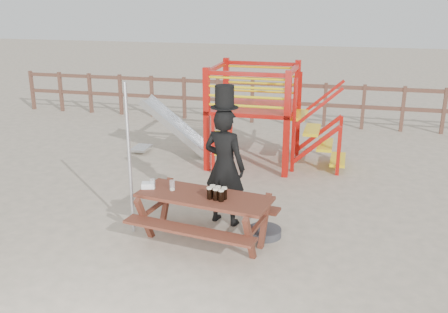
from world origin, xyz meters
TOP-DOWN VIEW (x-y plane):
  - ground at (0.00, 0.00)m, footprint 60.00×60.00m
  - back_fence at (0.00, 7.00)m, footprint 15.09×0.09m
  - playground_fort at (0.12, 3.58)m, footprint 4.71×1.84m
  - picnic_table at (0.24, -0.23)m, footprint 2.07×1.58m
  - man_with_hat at (0.35, 0.50)m, footprint 0.76×0.59m
  - metal_pole at (-0.91, -0.16)m, footprint 0.05×0.05m
  - parasol_base at (1.05, 0.17)m, footprint 0.50×0.50m
  - paper_bag at (-0.64, -0.16)m, footprint 0.21×0.19m
  - stout_pints at (0.45, -0.32)m, footprint 0.28×0.21m
  - empty_glasses at (-0.41, -0.17)m, footprint 0.38×0.09m

SIDE VIEW (x-z plane):
  - ground at x=0.00m, z-range 0.00..0.00m
  - parasol_base at x=1.05m, z-range -0.05..0.17m
  - picnic_table at x=0.24m, z-range 0.10..0.83m
  - back_fence at x=0.00m, z-range 0.14..1.34m
  - paper_bag at x=-0.64m, z-range 0.73..0.81m
  - empty_glasses at x=-0.41m, z-range 0.73..0.88m
  - stout_pints at x=0.45m, z-range 0.74..0.91m
  - man_with_hat at x=0.35m, z-range -0.11..2.07m
  - playground_fort at x=0.12m, z-range 0.02..2.12m
  - metal_pole at x=-0.91m, z-range 0.00..2.29m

